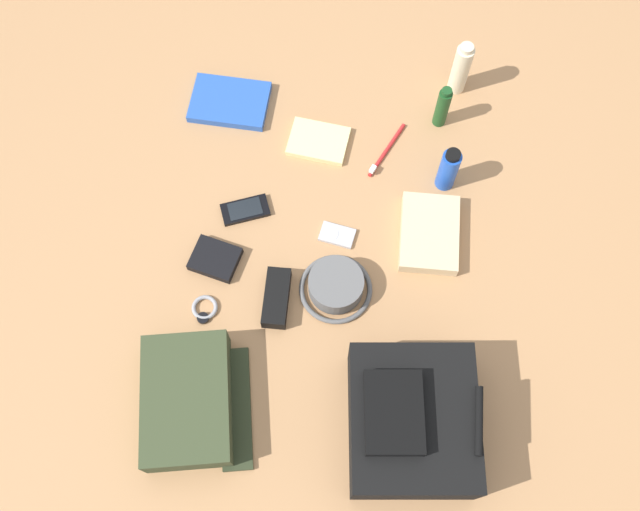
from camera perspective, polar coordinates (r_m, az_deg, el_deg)
name	(u,v)px	position (r m, az deg, el deg)	size (l,w,h in m)	color
ground_plane	(320,264)	(1.75, 0.00, -0.64)	(2.64, 2.02, 0.02)	tan
backpack	(411,421)	(1.58, 7.25, -12.87)	(0.33, 0.29, 0.17)	black
toiletry_pouch	(189,401)	(1.63, -10.31, -11.27)	(0.31, 0.28, 0.08)	#384228
bucket_hat	(336,286)	(1.69, 1.27, -2.43)	(0.18, 0.18, 0.06)	#606060
lotion_bottle	(461,69)	(1.95, 11.10, 14.34)	(0.05, 0.05, 0.17)	beige
shampoo_bottle	(442,107)	(1.90, 9.68, 11.53)	(0.03, 0.03, 0.14)	#19471E
deodorant_spray	(448,169)	(1.80, 10.14, 6.74)	(0.05, 0.05, 0.15)	blue
paperback_novel	(230,102)	(1.96, -7.18, 11.97)	(0.15, 0.21, 0.02)	blue
cell_phone	(245,210)	(1.80, -5.95, 3.62)	(0.10, 0.13, 0.01)	black
media_player	(337,235)	(1.77, 1.35, 1.64)	(0.07, 0.09, 0.01)	#B7B7BC
wristwatch	(204,309)	(1.72, -9.15, -4.21)	(0.07, 0.06, 0.01)	#99999E
toothbrush	(385,152)	(1.88, 5.17, 8.14)	(0.16, 0.09, 0.02)	red
wallet	(215,259)	(1.75, -8.32, -0.27)	(0.09, 0.11, 0.02)	black
notepad	(318,141)	(1.89, -0.13, 9.04)	(0.11, 0.15, 0.02)	beige
folded_towel	(429,233)	(1.77, 8.67, 1.74)	(0.20, 0.14, 0.04)	beige
sunglasses_case	(276,298)	(1.69, -3.47, -3.38)	(0.14, 0.06, 0.04)	black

